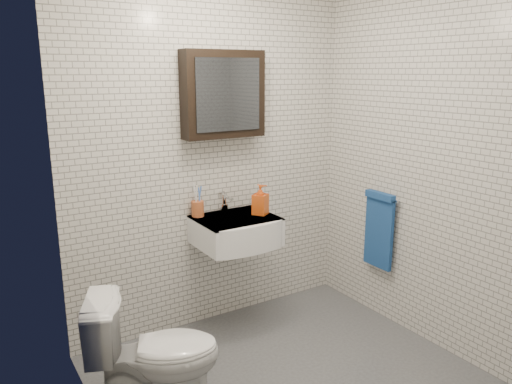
% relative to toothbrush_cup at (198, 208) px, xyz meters
% --- Properties ---
extents(ground, '(2.20, 2.00, 0.01)m').
position_rel_toothbrush_cup_xyz_m(ground, '(0.16, -0.94, -0.91)').
color(ground, '#47494E').
rests_on(ground, ground).
extents(room_shell, '(2.22, 2.02, 2.51)m').
position_rel_toothbrush_cup_xyz_m(room_shell, '(0.16, -0.94, 0.56)').
color(room_shell, silver).
rests_on(room_shell, ground).
extents(washbasin, '(0.55, 0.50, 0.20)m').
position_rel_toothbrush_cup_xyz_m(washbasin, '(0.21, -0.21, -0.16)').
color(washbasin, white).
rests_on(washbasin, room_shell).
extents(faucet, '(0.06, 0.20, 0.15)m').
position_rel_toothbrush_cup_xyz_m(faucet, '(0.21, -0.01, 0.01)').
color(faucet, silver).
rests_on(faucet, washbasin).
extents(mirror_cabinet, '(0.60, 0.15, 0.60)m').
position_rel_toothbrush_cup_xyz_m(mirror_cabinet, '(0.21, -0.01, 0.79)').
color(mirror_cabinet, black).
rests_on(mirror_cabinet, room_shell).
extents(towel_rail, '(0.09, 0.30, 0.58)m').
position_rel_toothbrush_cup_xyz_m(towel_rail, '(1.21, -0.59, -0.19)').
color(towel_rail, silver).
rests_on(towel_rail, room_shell).
extents(toothbrush_cup, '(0.11, 0.11, 0.24)m').
position_rel_toothbrush_cup_xyz_m(toothbrush_cup, '(0.00, 0.00, 0.00)').
color(toothbrush_cup, '#AF552B').
rests_on(toothbrush_cup, washbasin).
extents(soap_bottle, '(0.14, 0.14, 0.22)m').
position_rel_toothbrush_cup_xyz_m(soap_bottle, '(0.41, -0.19, 0.05)').
color(soap_bottle, orange).
rests_on(soap_bottle, washbasin).
extents(toilet, '(0.79, 0.63, 0.71)m').
position_rel_toothbrush_cup_xyz_m(toilet, '(-0.64, -0.75, -0.56)').
color(toilet, white).
rests_on(toilet, ground).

